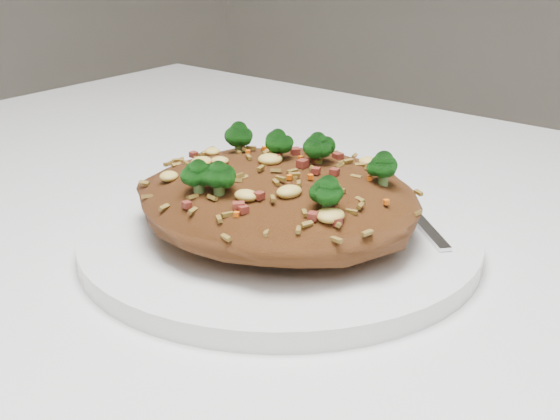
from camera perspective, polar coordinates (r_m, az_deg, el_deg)
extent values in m
cube|color=white|center=(0.54, 6.33, -5.59)|extent=(1.20, 0.80, 0.04)
cylinder|color=#8A6240|center=(1.26, -6.71, -8.14)|extent=(0.06, 0.06, 0.71)
cylinder|color=white|center=(0.54, 0.00, -2.15)|extent=(0.28, 0.28, 0.01)
ellipsoid|color=brown|center=(0.53, 0.00, 0.80)|extent=(0.20, 0.18, 0.05)
ellipsoid|color=#093E08|center=(0.50, -5.98, 2.59)|extent=(0.02, 0.02, 0.02)
ellipsoid|color=#093E08|center=(0.57, -3.02, 5.48)|extent=(0.02, 0.02, 0.02)
ellipsoid|color=#093E08|center=(0.47, 3.54, 1.31)|extent=(0.02, 0.02, 0.02)
ellipsoid|color=#093E08|center=(0.54, 2.78, 4.68)|extent=(0.02, 0.02, 0.02)
ellipsoid|color=#093E08|center=(0.49, -4.51, 2.51)|extent=(0.02, 0.02, 0.02)
ellipsoid|color=#093E08|center=(0.52, 7.59, 3.19)|extent=(0.02, 0.02, 0.02)
ellipsoid|color=#093E08|center=(0.54, -0.15, 4.98)|extent=(0.02, 0.02, 0.02)
cube|color=silver|center=(0.55, 10.78, -1.42)|extent=(0.08, 0.07, 0.00)
cube|color=silver|center=(0.63, 7.81, 1.97)|extent=(0.04, 0.04, 0.00)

